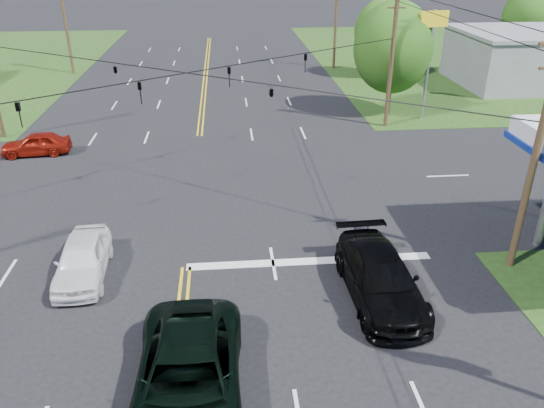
{
  "coord_description": "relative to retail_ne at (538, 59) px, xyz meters",
  "views": [
    {
      "loc": [
        1.84,
        -14.11,
        11.76
      ],
      "look_at": [
        3.63,
        6.0,
        1.7
      ],
      "focal_mm": 35.0,
      "sensor_mm": 36.0,
      "label": 1
    }
  ],
  "objects": [
    {
      "name": "ground",
      "position": [
        -30.0,
        -20.0,
        -2.2
      ],
      "size": [
        280.0,
        280.0,
        0.0
      ],
      "primitive_type": "plane",
      "color": "black",
      "rests_on": "ground"
    },
    {
      "name": "grass_ne",
      "position": [
        5.0,
        12.0,
        -2.2
      ],
      "size": [
        46.0,
        48.0,
        0.03
      ],
      "primitive_type": "cube",
      "color": "#233B12",
      "rests_on": "ground"
    },
    {
      "name": "stop_bar",
      "position": [
        -25.0,
        -28.0,
        -2.2
      ],
      "size": [
        10.0,
        0.5,
        0.02
      ],
      "primitive_type": "cube",
      "color": "silver",
      "rests_on": "ground"
    },
    {
      "name": "retail_ne",
      "position": [
        0.0,
        0.0,
        0.0
      ],
      "size": [
        14.0,
        10.0,
        4.4
      ],
      "primitive_type": "cube",
      "color": "slate",
      "rests_on": "ground"
    },
    {
      "name": "pole_se",
      "position": [
        -17.0,
        -29.0,
        2.72
      ],
      "size": [
        1.6,
        0.28,
        9.5
      ],
      "color": "#3E2D1A",
      "rests_on": "ground"
    },
    {
      "name": "pole_ne",
      "position": [
        -17.0,
        -11.0,
        2.72
      ],
      "size": [
        1.6,
        0.28,
        9.5
      ],
      "color": "#3E2D1A",
      "rests_on": "ground"
    },
    {
      "name": "pole_left_far",
      "position": [
        -43.0,
        8.0,
        2.97
      ],
      "size": [
        1.6,
        0.28,
        10.0
      ],
      "color": "#3E2D1A",
      "rests_on": "ground"
    },
    {
      "name": "pole_right_far",
      "position": [
        -17.0,
        8.0,
        2.97
      ],
      "size": [
        1.6,
        0.28,
        10.0
      ],
      "color": "#3E2D1A",
      "rests_on": "ground"
    },
    {
      "name": "span_wire_signals",
      "position": [
        -30.0,
        -20.0,
        3.8
      ],
      "size": [
        26.0,
        18.0,
        1.13
      ],
      "color": "black",
      "rests_on": "ground"
    },
    {
      "name": "power_lines",
      "position": [
        -30.0,
        -22.0,
        6.4
      ],
      "size": [
        26.04,
        100.0,
        0.64
      ],
      "color": "black",
      "rests_on": "ground"
    },
    {
      "name": "tree_right_a",
      "position": [
        -16.0,
        -8.0,
        2.67
      ],
      "size": [
        5.7,
        5.7,
        8.18
      ],
      "color": "#3E2D1A",
      "rests_on": "ground"
    },
    {
      "name": "tree_right_b",
      "position": [
        -13.5,
        4.0,
        2.02
      ],
      "size": [
        4.94,
        4.94,
        7.09
      ],
      "color": "#3E2D1A",
      "rests_on": "ground"
    },
    {
      "name": "tree_far_r",
      "position": [
        4.0,
        10.0,
        2.34
      ],
      "size": [
        5.32,
        5.32,
        7.63
      ],
      "color": "#3E2D1A",
      "rests_on": "ground"
    },
    {
      "name": "pickup_dkgreen",
      "position": [
        -29.5,
        -35.01,
        -1.29
      ],
      "size": [
        3.1,
        6.58,
        1.82
      ],
      "primitive_type": "imported",
      "rotation": [
        0.0,
        0.0,
        -0.01
      ],
      "color": "black",
      "rests_on": "ground"
    },
    {
      "name": "suv_black",
      "position": [
        -22.85,
        -30.58,
        -1.35
      ],
      "size": [
        2.57,
        5.93,
        1.7
      ],
      "primitive_type": "imported",
      "rotation": [
        0.0,
        0.0,
        0.03
      ],
      "color": "black",
      "rests_on": "ground"
    },
    {
      "name": "pickup_white",
      "position": [
        -33.91,
        -28.21,
        -1.43
      ],
      "size": [
        2.03,
        4.59,
        1.53
      ],
      "primitive_type": "imported",
      "rotation": [
        0.0,
        0.0,
        0.05
      ],
      "color": "white",
      "rests_on": "ground"
    },
    {
      "name": "sedan_red",
      "position": [
        -39.76,
        -14.5,
        -1.51
      ],
      "size": [
        4.17,
        2.02,
        1.37
      ],
      "primitive_type": "imported",
      "rotation": [
        0.0,
        0.0,
        -1.47
      ],
      "color": "maroon",
      "rests_on": "ground"
    },
    {
      "name": "polesign_ne",
      "position": [
        -13.88,
        -9.59,
        3.66
      ],
      "size": [
        2.1,
        0.64,
        7.6
      ],
      "color": "#A5A5AA",
      "rests_on": "ground"
    }
  ]
}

